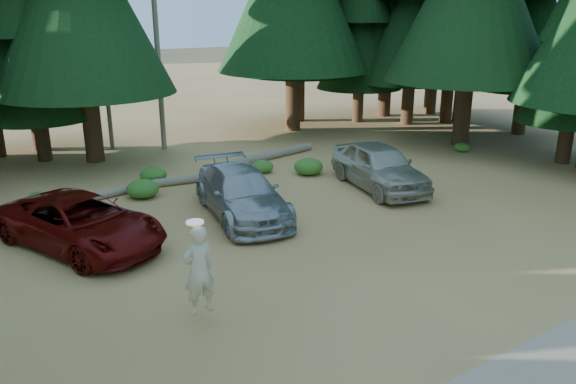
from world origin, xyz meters
name	(u,v)px	position (x,y,z in m)	size (l,w,h in m)	color
ground	(345,264)	(0.00, 0.00, 0.00)	(160.00, 160.00, 0.00)	#AA7448
forest_belt_north	(144,149)	(0.00, 15.00, 0.00)	(36.00, 7.00, 22.00)	black
forest_belt_east	(554,153)	(15.50, 4.00, 0.00)	(6.00, 22.00, 22.00)	black
snag_front	(155,16)	(0.80, 14.50, 6.00)	(0.24, 0.24, 12.00)	slate
snag_back	(102,39)	(-1.20, 16.00, 5.00)	(0.20, 0.20, 10.00)	slate
red_pickup	(81,222)	(-5.35, 4.88, 0.72)	(2.40, 5.21, 1.45)	#5F0A08
silver_minivan_center	(242,193)	(-0.46, 4.64, 0.75)	(2.09, 5.14, 1.49)	#AAADB2
silver_minivan_right	(379,166)	(5.14, 4.44, 0.83)	(1.96, 4.88, 1.66)	#B4AFA0
frisbee_player	(199,270)	(-4.29, -0.52, 1.22)	(0.73, 0.50, 2.01)	beige
log_left	(89,198)	(-4.19, 8.67, 0.15)	(0.30, 0.30, 4.15)	slate
log_mid	(202,178)	(0.03, 8.71, 0.15)	(0.31, 0.31, 3.71)	slate
log_right	(263,157)	(3.60, 10.08, 0.18)	(0.37, 0.37, 5.72)	slate
shrub_left	(38,198)	(-5.66, 9.47, 0.20)	(0.71, 0.71, 0.39)	#356B20
shrub_center_left	(143,189)	(-2.47, 8.14, 0.31)	(1.13, 1.13, 0.62)	#356B20
shrub_center_right	(153,175)	(-1.52, 9.70, 0.28)	(1.01, 1.01, 0.56)	#356B20
shrub_right	(262,166)	(2.62, 8.54, 0.25)	(0.90, 0.90, 0.49)	#356B20
shrub_far_right	(309,167)	(4.02, 7.30, 0.32)	(1.16, 1.16, 0.64)	#356B20
shrub_edge_east	(462,147)	(12.09, 6.44, 0.20)	(0.74, 0.74, 0.41)	#356B20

